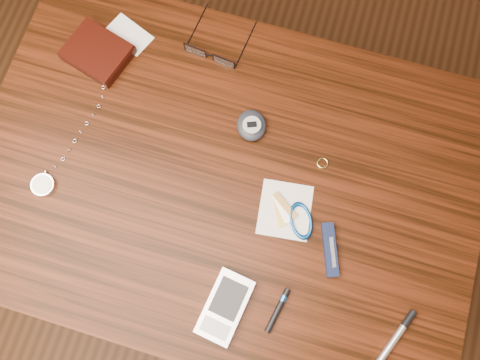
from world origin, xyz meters
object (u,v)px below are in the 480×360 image
at_px(pedometer, 251,125).
at_px(pda_phone, 225,307).
at_px(desk, 227,189).
at_px(wallet_and_card, 98,52).
at_px(notepad_keys, 293,216).
at_px(silver_pen, 394,341).
at_px(eyeglasses, 211,53).
at_px(pocket_watch, 45,181).
at_px(pocket_knife, 330,250).

bearing_deg(pedometer, pda_phone, -81.51).
xyz_separation_m(desk, wallet_and_card, (-0.33, 0.18, 0.12)).
distance_m(notepad_keys, silver_pen, 0.28).
xyz_separation_m(wallet_and_card, eyeglasses, (0.22, 0.06, -0.00)).
distance_m(pedometer, notepad_keys, 0.20).
bearing_deg(desk, silver_pen, -28.24).
bearing_deg(silver_pen, eyeglasses, 137.33).
xyz_separation_m(wallet_and_card, notepad_keys, (0.48, -0.21, -0.01)).
relative_size(pocket_watch, pedometer, 3.56).
height_order(wallet_and_card, pedometer, same).
bearing_deg(silver_pen, pocket_watch, 172.37).
bearing_deg(pda_phone, pocket_knife, 44.42).
bearing_deg(desk, notepad_keys, -13.39).
xyz_separation_m(wallet_and_card, pedometer, (0.35, -0.06, -0.00)).
distance_m(desk, pda_phone, 0.27).
xyz_separation_m(wallet_and_card, pocket_watch, (-0.00, -0.29, -0.01)).
bearing_deg(pedometer, silver_pen, -41.59).
bearing_deg(pocket_watch, pda_phone, -17.24).
relative_size(desk, pda_phone, 7.52).
relative_size(wallet_and_card, notepad_keys, 1.34).
height_order(eyeglasses, pocket_watch, eyeglasses).
distance_m(desk, pocket_knife, 0.27).
xyz_separation_m(pocket_watch, pedometer, (0.35, 0.22, 0.01)).
bearing_deg(wallet_and_card, pocket_knife, -24.61).
bearing_deg(pda_phone, pedometer, 98.49).
xyz_separation_m(pda_phone, notepad_keys, (0.08, 0.20, -0.01)).
height_order(desk, pocket_knife, pocket_knife).
distance_m(desk, eyeglasses, 0.29).
xyz_separation_m(wallet_and_card, pocket_knife, (0.56, -0.26, -0.01)).
bearing_deg(silver_pen, notepad_keys, 143.97).
relative_size(eyeglasses, notepad_keys, 1.00).
bearing_deg(pocket_knife, notepad_keys, 152.46).
height_order(pocket_watch, pedometer, pedometer).
relative_size(wallet_and_card, pedometer, 2.09).
xyz_separation_m(pocket_watch, silver_pen, (0.71, -0.09, 0.00)).
distance_m(wallet_and_card, pda_phone, 0.57).
bearing_deg(pedometer, wallet_and_card, 169.78).
bearing_deg(eyeglasses, pda_phone, -69.56).
xyz_separation_m(eyeglasses, silver_pen, (0.48, -0.45, -0.01)).
height_order(wallet_and_card, pocket_watch, wallet_and_card).
bearing_deg(pocket_knife, wallet_and_card, 155.39).
height_order(pedometer, notepad_keys, pedometer).
distance_m(desk, silver_pen, 0.44).
height_order(wallet_and_card, silver_pen, wallet_and_card).
relative_size(desk, pedometer, 11.99).
distance_m(pocket_knife, silver_pen, 0.19).
bearing_deg(wallet_and_card, desk, -28.36).
height_order(eyeglasses, silver_pen, eyeglasses).
distance_m(pda_phone, pocket_knife, 0.22).
relative_size(pda_phone, silver_pen, 0.90).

